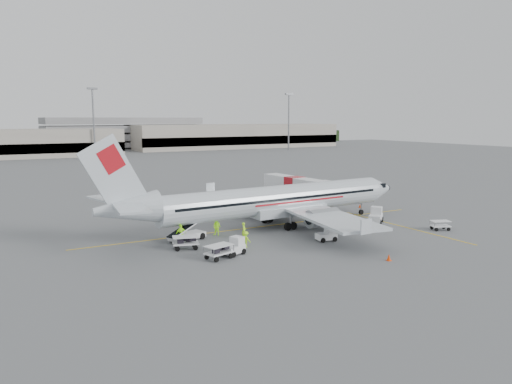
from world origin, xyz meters
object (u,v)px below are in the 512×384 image
Objects in this scene: aircraft at (279,180)px; belt_loader at (187,227)px; tug_fore at (376,215)px; jet_bridge at (295,191)px; tug_aft at (234,246)px; tug_mid at (326,234)px.

belt_loader is (-11.84, -1.19, -4.02)m from aircraft.
jet_bridge is at bearing 57.78° from tug_fore.
tug_fore is at bearing -10.85° from tug_aft.
aircraft is 12.56m from belt_loader.
belt_loader is at bearing 133.24° from tug_fore.
aircraft is 16.06× the size of tug_fore.
tug_fore is at bearing -23.33° from aircraft.
tug_fore reaches higher than tug_mid.
tug_fore reaches higher than tug_aft.
tug_aft reaches higher than tug_mid.
aircraft is 19.30× the size of tug_mid.
jet_bridge is 21.06m from tug_mid.
belt_loader is 2.44× the size of tug_aft.
jet_bridge is at bearing 10.08° from belt_loader.
tug_aft is (-21.36, -4.34, -0.13)m from tug_fore.
jet_bridge reaches higher than tug_fore.
aircraft reaches higher than tug_mid.
tug_mid is 0.97× the size of tug_aft.
tug_mid is at bearing -22.26° from tug_aft.
jet_bridge is at bearing 45.42° from aircraft.
tug_fore is 1.20× the size of tug_mid.
jet_bridge is 6.56× the size of tug_fore.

